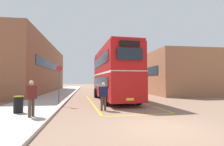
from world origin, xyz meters
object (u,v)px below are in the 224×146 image
at_px(pedestrian_waiting_near, 32,96).
at_px(single_deck_bus, 114,81).
at_px(double_decker_bus, 114,73).
at_px(pedestrian_boarding, 103,94).
at_px(bus_stop_sign, 59,81).
at_px(litter_bin, 18,104).

bearing_deg(pedestrian_waiting_near, single_deck_bus, 73.25).
relative_size(double_decker_bus, single_deck_bus, 0.99).
bearing_deg(double_decker_bus, pedestrian_waiting_near, -124.72).
bearing_deg(pedestrian_boarding, bus_stop_sign, 141.45).
distance_m(pedestrian_boarding, pedestrian_waiting_near, 4.15).
bearing_deg(pedestrian_boarding, single_deck_bus, 79.62).
bearing_deg(single_deck_bus, double_decker_bus, -99.06).
bearing_deg(litter_bin, bus_stop_sign, 64.73).
xyz_separation_m(single_deck_bus, pedestrian_boarding, (-4.65, -25.40, -0.64)).
height_order(single_deck_bus, bus_stop_sign, single_deck_bus).
distance_m(single_deck_bus, pedestrian_waiting_near, 28.67).
height_order(litter_bin, bus_stop_sign, bus_stop_sign).
bearing_deg(pedestrian_waiting_near, pedestrian_boarding, 29.60).
distance_m(double_decker_bus, pedestrian_boarding, 5.63).
xyz_separation_m(single_deck_bus, bus_stop_sign, (-7.69, -22.98, 0.18)).
bearing_deg(litter_bin, single_deck_bus, 70.62).
xyz_separation_m(pedestrian_boarding, bus_stop_sign, (-3.03, 2.42, 0.82)).
relative_size(double_decker_bus, pedestrian_waiting_near, 5.86).
xyz_separation_m(double_decker_bus, pedestrian_boarding, (-1.43, -5.23, -1.51)).
distance_m(double_decker_bus, litter_bin, 8.81).
bearing_deg(bus_stop_sign, pedestrian_boarding, -38.55).
distance_m(double_decker_bus, single_deck_bus, 20.45).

